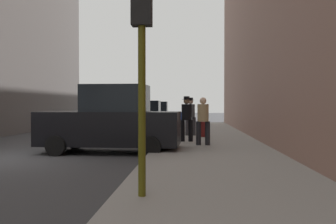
{
  "coord_description": "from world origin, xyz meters",
  "views": [
    {
      "loc": [
        5.27,
        -10.65,
        1.61
      ],
      "look_at": [
        4.23,
        6.55,
        1.26
      ],
      "focal_mm": 40.0,
      "sensor_mm": 36.0,
      "label": 1
    }
  ],
  "objects_px": {
    "fire_hydrant": "(167,136)",
    "pedestrian_in_tan_coat": "(203,118)",
    "traffic_light": "(142,32)",
    "pedestrian_with_fedora": "(187,116)",
    "pedestrian_with_beanie": "(191,114)",
    "rolling_suitcase": "(202,129)",
    "parked_blue_sedan": "(151,116)",
    "parked_silver_sedan": "(138,120)",
    "parked_black_suv": "(111,122)"
  },
  "relations": [
    {
      "from": "parked_silver_sedan",
      "to": "traffic_light",
      "type": "distance_m",
      "value": 12.77
    },
    {
      "from": "parked_black_suv",
      "to": "traffic_light",
      "type": "height_order",
      "value": "traffic_light"
    },
    {
      "from": "pedestrian_in_tan_coat",
      "to": "pedestrian_with_fedora",
      "type": "xyz_separation_m",
      "value": [
        -0.6,
        1.29,
        0.03
      ]
    },
    {
      "from": "parked_black_suv",
      "to": "pedestrian_with_fedora",
      "type": "height_order",
      "value": "parked_black_suv"
    },
    {
      "from": "parked_black_suv",
      "to": "parked_blue_sedan",
      "type": "height_order",
      "value": "parked_black_suv"
    },
    {
      "from": "pedestrian_with_beanie",
      "to": "pedestrian_in_tan_coat",
      "type": "xyz_separation_m",
      "value": [
        0.45,
        -4.19,
        -0.03
      ]
    },
    {
      "from": "pedestrian_with_fedora",
      "to": "parked_blue_sedan",
      "type": "bearing_deg",
      "value": 104.15
    },
    {
      "from": "pedestrian_in_tan_coat",
      "to": "pedestrian_with_beanie",
      "type": "bearing_deg",
      "value": 96.09
    },
    {
      "from": "traffic_light",
      "to": "rolling_suitcase",
      "type": "bearing_deg",
      "value": 83.42
    },
    {
      "from": "parked_black_suv",
      "to": "pedestrian_with_beanie",
      "type": "distance_m",
      "value": 5.97
    },
    {
      "from": "traffic_light",
      "to": "pedestrian_with_fedora",
      "type": "bearing_deg",
      "value": 86.01
    },
    {
      "from": "pedestrian_in_tan_coat",
      "to": "pedestrian_with_fedora",
      "type": "height_order",
      "value": "pedestrian_with_fedora"
    },
    {
      "from": "parked_black_suv",
      "to": "parked_silver_sedan",
      "type": "relative_size",
      "value": 1.1
    },
    {
      "from": "parked_blue_sedan",
      "to": "pedestrian_with_fedora",
      "type": "height_order",
      "value": "pedestrian_with_fedora"
    },
    {
      "from": "pedestrian_with_beanie",
      "to": "rolling_suitcase",
      "type": "bearing_deg",
      "value": -51.69
    },
    {
      "from": "traffic_light",
      "to": "pedestrian_with_fedora",
      "type": "distance_m",
      "value": 9.0
    },
    {
      "from": "parked_black_suv",
      "to": "parked_blue_sedan",
      "type": "relative_size",
      "value": 1.1
    },
    {
      "from": "parked_blue_sedan",
      "to": "pedestrian_with_beanie",
      "type": "relative_size",
      "value": 2.38
    },
    {
      "from": "fire_hydrant",
      "to": "pedestrian_with_beanie",
      "type": "bearing_deg",
      "value": 79.98
    },
    {
      "from": "pedestrian_with_fedora",
      "to": "rolling_suitcase",
      "type": "xyz_separation_m",
      "value": [
        0.66,
        2.25,
        -0.65
      ]
    },
    {
      "from": "parked_blue_sedan",
      "to": "pedestrian_in_tan_coat",
      "type": "relative_size",
      "value": 2.47
    },
    {
      "from": "parked_silver_sedan",
      "to": "fire_hydrant",
      "type": "height_order",
      "value": "parked_silver_sedan"
    },
    {
      "from": "traffic_light",
      "to": "pedestrian_in_tan_coat",
      "type": "relative_size",
      "value": 2.11
    },
    {
      "from": "parked_silver_sedan",
      "to": "pedestrian_with_fedora",
      "type": "bearing_deg",
      "value": -55.98
    },
    {
      "from": "traffic_light",
      "to": "pedestrian_with_beanie",
      "type": "relative_size",
      "value": 2.03
    },
    {
      "from": "parked_black_suv",
      "to": "pedestrian_with_fedora",
      "type": "distance_m",
      "value": 3.49
    },
    {
      "from": "parked_black_suv",
      "to": "pedestrian_with_beanie",
      "type": "height_order",
      "value": "parked_black_suv"
    },
    {
      "from": "fire_hydrant",
      "to": "rolling_suitcase",
      "type": "xyz_separation_m",
      "value": [
        1.33,
        4.0,
        -0.01
      ]
    },
    {
      "from": "pedestrian_with_beanie",
      "to": "rolling_suitcase",
      "type": "distance_m",
      "value": 1.04
    },
    {
      "from": "rolling_suitcase",
      "to": "parked_blue_sedan",
      "type": "bearing_deg",
      "value": 112.58
    },
    {
      "from": "fire_hydrant",
      "to": "pedestrian_with_beanie",
      "type": "relative_size",
      "value": 0.4
    },
    {
      "from": "parked_blue_sedan",
      "to": "fire_hydrant",
      "type": "height_order",
      "value": "parked_blue_sedan"
    },
    {
      "from": "traffic_light",
      "to": "parked_black_suv",
      "type": "bearing_deg",
      "value": 106.23
    },
    {
      "from": "fire_hydrant",
      "to": "pedestrian_in_tan_coat",
      "type": "distance_m",
      "value": 1.48
    },
    {
      "from": "pedestrian_in_tan_coat",
      "to": "pedestrian_with_fedora",
      "type": "relative_size",
      "value": 0.96
    },
    {
      "from": "traffic_light",
      "to": "pedestrian_in_tan_coat",
      "type": "distance_m",
      "value": 7.82
    },
    {
      "from": "parked_silver_sedan",
      "to": "pedestrian_in_tan_coat",
      "type": "height_order",
      "value": "pedestrian_in_tan_coat"
    },
    {
      "from": "pedestrian_with_beanie",
      "to": "rolling_suitcase",
      "type": "height_order",
      "value": "pedestrian_with_beanie"
    },
    {
      "from": "fire_hydrant",
      "to": "traffic_light",
      "type": "distance_m",
      "value": 7.44
    },
    {
      "from": "parked_black_suv",
      "to": "parked_blue_sedan",
      "type": "xyz_separation_m",
      "value": [
        0.0,
        12.25,
        -0.18
      ]
    },
    {
      "from": "parked_black_suv",
      "to": "parked_blue_sedan",
      "type": "bearing_deg",
      "value": 90.0
    },
    {
      "from": "fire_hydrant",
      "to": "rolling_suitcase",
      "type": "distance_m",
      "value": 4.22
    },
    {
      "from": "parked_black_suv",
      "to": "pedestrian_with_beanie",
      "type": "relative_size",
      "value": 2.62
    },
    {
      "from": "parked_silver_sedan",
      "to": "fire_hydrant",
      "type": "relative_size",
      "value": 6.0
    },
    {
      "from": "pedestrian_in_tan_coat",
      "to": "fire_hydrant",
      "type": "bearing_deg",
      "value": -160.21
    },
    {
      "from": "pedestrian_with_fedora",
      "to": "rolling_suitcase",
      "type": "height_order",
      "value": "pedestrian_with_fedora"
    },
    {
      "from": "parked_black_suv",
      "to": "traffic_light",
      "type": "relative_size",
      "value": 1.29
    },
    {
      "from": "rolling_suitcase",
      "to": "fire_hydrant",
      "type": "bearing_deg",
      "value": -108.38
    },
    {
      "from": "pedestrian_with_beanie",
      "to": "pedestrian_with_fedora",
      "type": "height_order",
      "value": "same"
    },
    {
      "from": "parked_blue_sedan",
      "to": "rolling_suitcase",
      "type": "bearing_deg",
      "value": -67.42
    }
  ]
}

